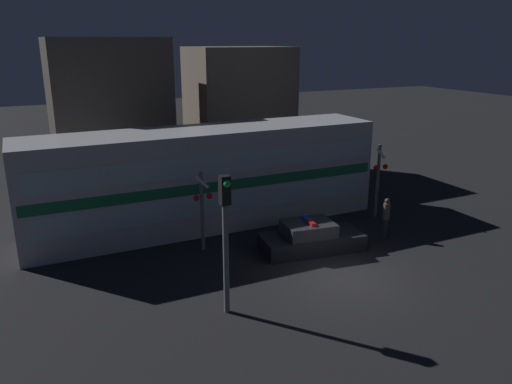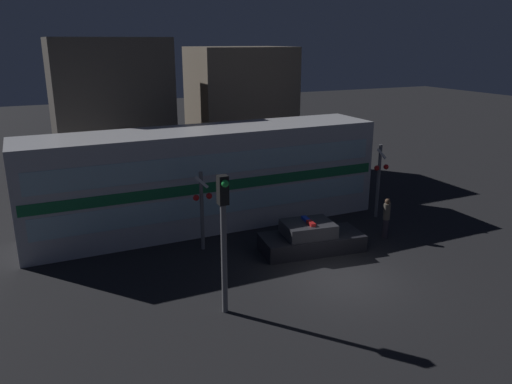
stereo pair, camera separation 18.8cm
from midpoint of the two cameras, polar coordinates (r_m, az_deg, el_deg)
name	(u,v)px [view 1 (the left image)]	position (r m, az deg, el deg)	size (l,w,h in m)	color
ground_plane	(345,279)	(18.79, 9.83, -9.73)	(120.00, 120.00, 0.00)	black
train	(206,178)	(23.18, -5.95, 1.64)	(16.35, 3.20, 4.54)	silver
police_car	(311,239)	(20.82, 6.03, -5.31)	(4.40, 2.34, 1.36)	black
pedestrian	(386,217)	(22.59, 14.41, -2.82)	(0.30, 0.30, 1.80)	#2D2833
crossing_signal_near	(378,177)	(24.79, 13.61, 1.69)	(0.81, 0.36, 3.63)	slate
crossing_signal_far	(202,207)	(20.39, -6.41, -1.70)	(0.81, 0.36, 3.32)	slate
traffic_light_corner	(226,231)	(15.29, -3.85, -4.43)	(0.30, 0.46, 4.54)	slate
building_left	(110,116)	(29.61, -16.58, 8.31)	(6.14, 5.46, 8.52)	#47423D
building_center	(239,110)	(32.92, -2.11, 9.32)	(6.14, 4.79, 7.97)	#726656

